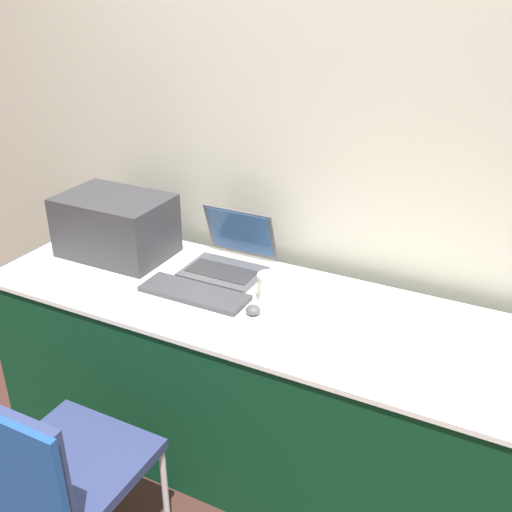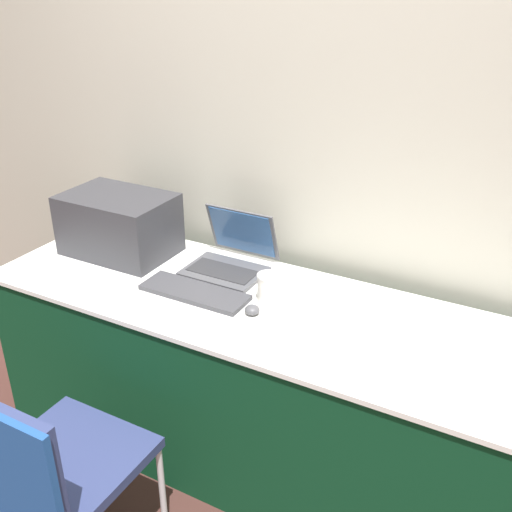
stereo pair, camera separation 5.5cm
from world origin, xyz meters
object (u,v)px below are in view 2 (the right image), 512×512
printer (118,222)px  laptop_left (231,257)px  external_keyboard (195,292)px  chair (35,464)px  mouse (252,310)px  coffee_cup (268,288)px

printer → laptop_left: printer is taller
laptop_left → external_keyboard: laptop_left is taller
printer → external_keyboard: printer is taller
printer → chair: bearing=-66.0°
mouse → printer: bearing=166.4°
printer → chair: size_ratio=0.56×
printer → mouse: 0.82m
mouse → chair: chair is taller
printer → laptop_left: (0.52, 0.10, -0.09)m
laptop_left → mouse: laptop_left is taller
laptop_left → chair: laptop_left is taller
laptop_left → coffee_cup: 0.32m
laptop_left → coffee_cup: bearing=-32.8°
printer → mouse: size_ratio=8.41×
laptop_left → printer: bearing=-169.5°
printer → coffee_cup: bearing=-5.6°
chair → coffee_cup: bearing=67.9°
external_keyboard → mouse: size_ratio=7.79×
coffee_cup → external_keyboard: bearing=-162.0°
laptop_left → mouse: 0.39m
laptop_left → coffee_cup: (0.27, -0.17, 0.00)m
coffee_cup → printer: bearing=174.4°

